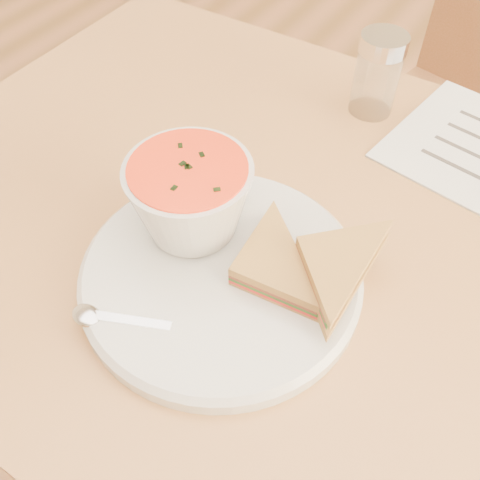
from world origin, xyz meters
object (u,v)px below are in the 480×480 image
Objects in this scene: chair_far at (458,141)px; condiment_shaker at (377,75)px; plate at (221,275)px; soup_bowl at (191,201)px; dining_table at (281,380)px.

condiment_shaker is (-0.09, -0.36, 0.32)m from chair_far.
chair_far is at bearing 75.68° from condiment_shaker.
plate is 0.08m from soup_bowl.
dining_table is 9.27× the size of condiment_shaker.
soup_bowl reaches higher than plate.
plate is at bearing -28.70° from soup_bowl.
chair_far reaches higher than plate.
plate is (-0.11, -0.71, 0.28)m from chair_far.
chair_far is 0.77m from soup_bowl.
soup_bowl is at bearing -141.60° from dining_table.
soup_bowl is at bearing 89.39° from chair_far.
chair_far is 7.65× the size of soup_bowl.
soup_bowl is (-0.09, -0.07, 0.43)m from dining_table.
chair_far is 0.77m from plate.
condiment_shaker reaches higher than dining_table.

